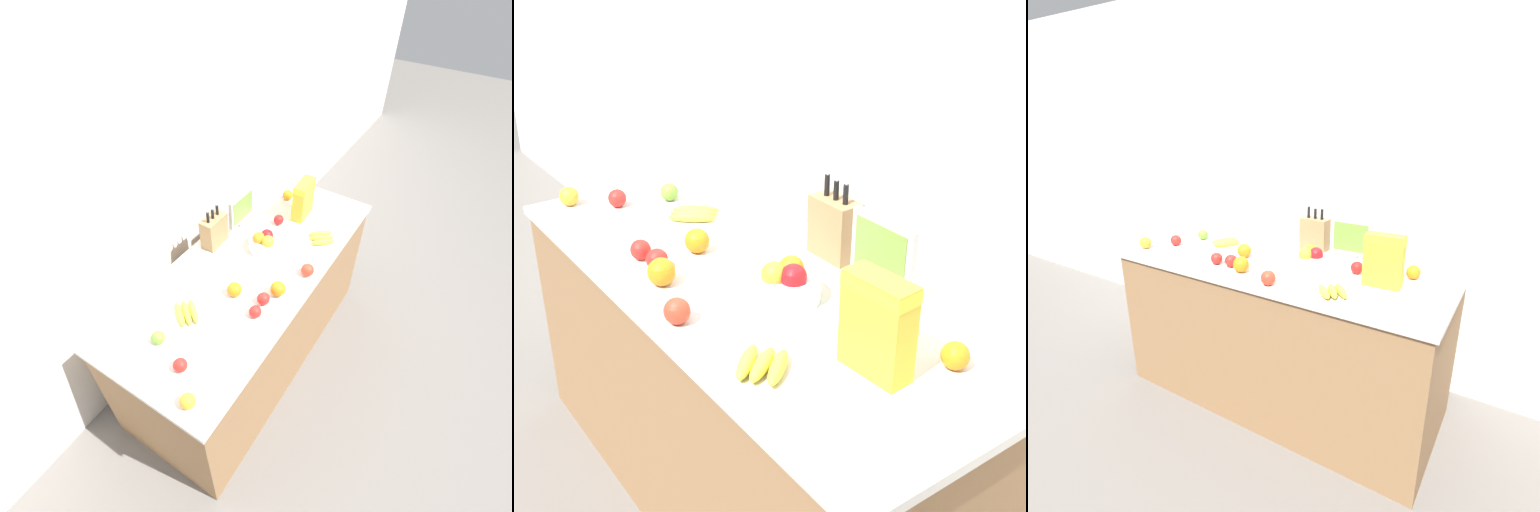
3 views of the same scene
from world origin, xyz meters
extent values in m
plane|color=slate|center=(0.00, 0.00, 0.00)|extent=(14.00, 14.00, 0.00)
cube|color=silver|center=(0.00, 0.62, 1.30)|extent=(9.00, 0.06, 2.60)
cube|color=olive|center=(0.00, 0.00, 0.44)|extent=(1.91, 0.78, 0.88)
cube|color=beige|center=(0.00, 0.00, 0.90)|extent=(1.94, 0.81, 0.03)
cube|color=#937047|center=(0.06, 0.30, 1.01)|extent=(0.17, 0.09, 0.20)
cylinder|color=black|center=(0.01, 0.30, 1.15)|extent=(0.02, 0.02, 0.07)
cube|color=silver|center=(0.01, 0.30, 1.21)|extent=(0.01, 0.00, 0.04)
cylinder|color=black|center=(0.06, 0.30, 1.15)|extent=(0.02, 0.02, 0.06)
cube|color=silver|center=(0.06, 0.30, 1.20)|extent=(0.01, 0.00, 0.04)
cylinder|color=black|center=(0.10, 0.30, 1.15)|extent=(0.02, 0.02, 0.06)
cube|color=silver|center=(0.10, 0.30, 1.20)|extent=(0.01, 0.00, 0.04)
cube|color=#B7B7BC|center=(0.31, 0.27, 0.93)|extent=(0.09, 0.03, 0.03)
cube|color=#B7B7BC|center=(0.31, 0.27, 1.05)|extent=(0.25, 0.02, 0.20)
cube|color=olive|center=(0.31, 0.25, 1.05)|extent=(0.21, 0.00, 0.17)
cube|color=gold|center=(0.61, -0.03, 1.05)|extent=(0.19, 0.09, 0.27)
cube|color=yellow|center=(0.61, -0.03, 1.15)|extent=(0.20, 0.09, 0.04)
cylinder|color=silver|center=(0.19, 0.00, 0.95)|extent=(0.21, 0.21, 0.07)
sphere|color=#A31419|center=(0.22, 0.01, 0.99)|extent=(0.08, 0.08, 0.08)
sphere|color=orange|center=(0.17, 0.04, 0.99)|extent=(0.08, 0.08, 0.08)
sphere|color=orange|center=(0.17, -0.03, 0.99)|extent=(0.08, 0.08, 0.08)
ellipsoid|color=yellow|center=(0.48, -0.24, 0.93)|extent=(0.13, 0.14, 0.04)
ellipsoid|color=yellow|center=(0.45, -0.26, 0.93)|extent=(0.12, 0.15, 0.04)
ellipsoid|color=yellow|center=(0.42, -0.29, 0.93)|extent=(0.13, 0.14, 0.04)
ellipsoid|color=yellow|center=(-0.52, 0.10, 0.93)|extent=(0.13, 0.16, 0.04)
ellipsoid|color=yellow|center=(-0.49, 0.08, 0.93)|extent=(0.13, 0.16, 0.04)
ellipsoid|color=yellow|center=(-0.46, 0.06, 0.93)|extent=(0.14, 0.16, 0.04)
sphere|color=red|center=(-0.20, -0.22, 0.95)|extent=(0.07, 0.07, 0.07)
sphere|color=#6B9E33|center=(-0.70, 0.09, 0.95)|extent=(0.07, 0.07, 0.07)
sphere|color=red|center=(0.12, -0.33, 0.95)|extent=(0.08, 0.08, 0.08)
sphere|color=red|center=(-0.29, -0.23, 0.95)|extent=(0.07, 0.07, 0.07)
sphere|color=red|center=(0.44, 0.06, 0.95)|extent=(0.07, 0.07, 0.07)
sphere|color=red|center=(-0.75, -0.11, 0.95)|extent=(0.07, 0.07, 0.07)
sphere|color=orange|center=(0.72, 0.14, 0.95)|extent=(0.07, 0.07, 0.07)
sphere|color=orange|center=(-0.10, -0.26, 0.96)|extent=(0.09, 0.09, 0.09)
sphere|color=orange|center=(-0.23, -0.05, 0.96)|extent=(0.08, 0.08, 0.08)
sphere|color=orange|center=(-0.87, -0.25, 0.95)|extent=(0.07, 0.07, 0.07)
camera|label=1|loc=(-1.40, -0.94, 2.63)|focal=28.00mm
camera|label=2|loc=(1.66, -1.10, 1.97)|focal=50.00mm
camera|label=3|loc=(1.17, -1.85, 1.71)|focal=28.00mm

